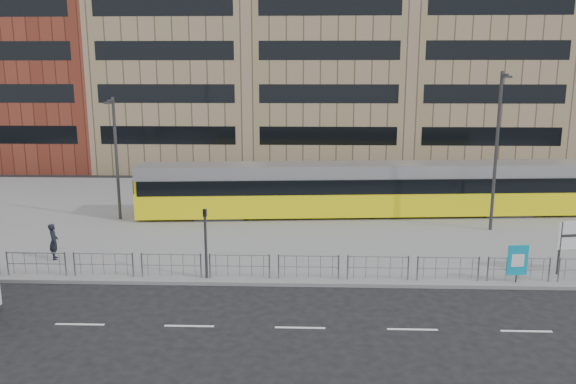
{
  "coord_description": "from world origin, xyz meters",
  "views": [
    {
      "loc": [
        2.21,
        -22.63,
        8.93
      ],
      "look_at": [
        1.22,
        6.0,
        2.85
      ],
      "focal_mm": 35.0,
      "sensor_mm": 36.0,
      "label": 1
    }
  ],
  "objects_px": {
    "lamp_post_east": "(497,146)",
    "pedestrian": "(54,242)",
    "tram": "(363,189)",
    "lamp_post_west": "(116,153)",
    "traffic_light_west": "(205,234)",
    "ad_panel": "(518,261)"
  },
  "relations": [
    {
      "from": "pedestrian",
      "to": "ad_panel",
      "type": "bearing_deg",
      "value": -117.5
    },
    {
      "from": "traffic_light_west",
      "to": "ad_panel",
      "type": "bearing_deg",
      "value": 5.53
    },
    {
      "from": "lamp_post_east",
      "to": "pedestrian",
      "type": "bearing_deg",
      "value": -165.37
    },
    {
      "from": "ad_panel",
      "to": "lamp_post_west",
      "type": "xyz_separation_m",
      "value": [
        -20.44,
        9.92,
        3.1
      ]
    },
    {
      "from": "ad_panel",
      "to": "traffic_light_west",
      "type": "distance_m",
      "value": 13.38
    },
    {
      "from": "lamp_post_west",
      "to": "traffic_light_west",
      "type": "bearing_deg",
      "value": -54.14
    },
    {
      "from": "pedestrian",
      "to": "lamp_post_east",
      "type": "relative_size",
      "value": 0.2
    },
    {
      "from": "tram",
      "to": "pedestrian",
      "type": "bearing_deg",
      "value": -154.17
    },
    {
      "from": "lamp_post_east",
      "to": "ad_panel",
      "type": "bearing_deg",
      "value": -100.53
    },
    {
      "from": "tram",
      "to": "ad_panel",
      "type": "height_order",
      "value": "tram"
    },
    {
      "from": "ad_panel",
      "to": "traffic_light_west",
      "type": "height_order",
      "value": "traffic_light_west"
    },
    {
      "from": "ad_panel",
      "to": "pedestrian",
      "type": "height_order",
      "value": "pedestrian"
    },
    {
      "from": "tram",
      "to": "lamp_post_east",
      "type": "bearing_deg",
      "value": -29.4
    },
    {
      "from": "traffic_light_west",
      "to": "lamp_post_east",
      "type": "height_order",
      "value": "lamp_post_east"
    },
    {
      "from": "tram",
      "to": "lamp_post_east",
      "type": "distance_m",
      "value": 8.33
    },
    {
      "from": "tram",
      "to": "pedestrian",
      "type": "height_order",
      "value": "tram"
    },
    {
      "from": "ad_panel",
      "to": "lamp_post_east",
      "type": "height_order",
      "value": "lamp_post_east"
    },
    {
      "from": "ad_panel",
      "to": "lamp_post_east",
      "type": "distance_m",
      "value": 9.25
    },
    {
      "from": "pedestrian",
      "to": "lamp_post_east",
      "type": "xyz_separation_m",
      "value": [
        22.64,
        5.91,
        3.95
      ]
    },
    {
      "from": "traffic_light_west",
      "to": "lamp_post_west",
      "type": "relative_size",
      "value": 0.42
    },
    {
      "from": "pedestrian",
      "to": "traffic_light_west",
      "type": "distance_m",
      "value": 8.16
    },
    {
      "from": "tram",
      "to": "lamp_post_west",
      "type": "relative_size",
      "value": 3.79
    }
  ]
}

